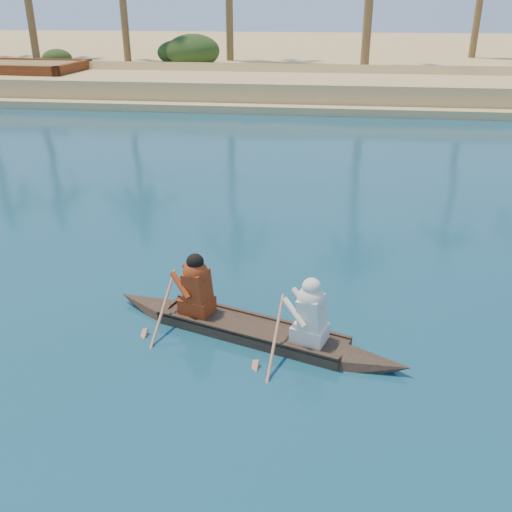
# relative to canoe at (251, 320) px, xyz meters

# --- Properties ---
(sandy_embankment) EXTENTS (150.00, 51.00, 1.50)m
(sandy_embankment) POSITION_rel_canoe_xyz_m (-8.00, 44.72, 0.25)
(sandy_embankment) COLOR tan
(sandy_embankment) RESTS_ON ground
(shrub_cluster) EXTENTS (100.00, 6.00, 2.40)m
(shrub_cluster) POSITION_rel_canoe_xyz_m (-8.00, 29.34, 0.92)
(shrub_cluster) COLOR #213613
(shrub_cluster) RESTS_ON ground
(canoe) EXTENTS (5.27, 2.35, 1.47)m
(canoe) POSITION_rel_canoe_xyz_m (0.00, 0.00, 0.00)
(canoe) COLOR #3E2D22
(canoe) RESTS_ON ground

